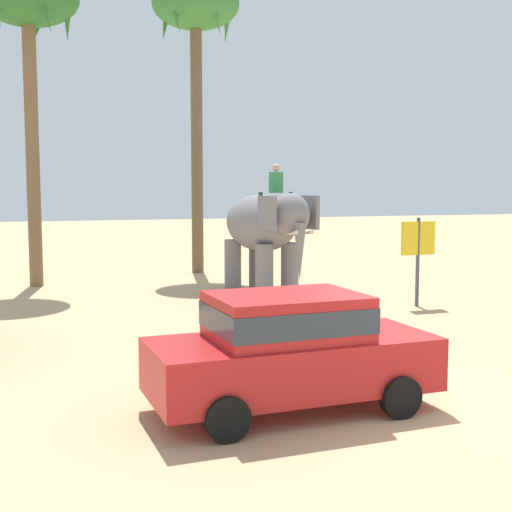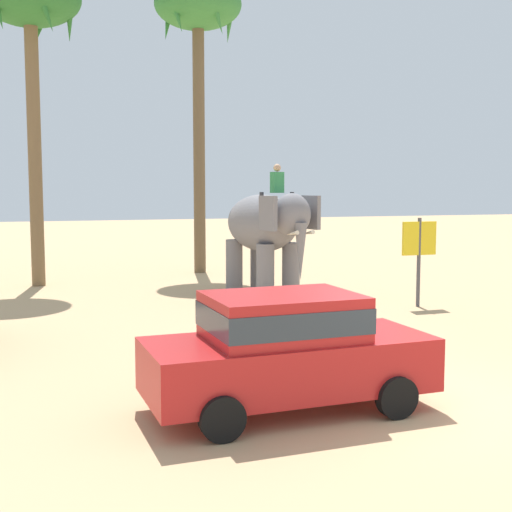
{
  "view_description": "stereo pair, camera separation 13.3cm",
  "coord_description": "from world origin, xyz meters",
  "px_view_note": "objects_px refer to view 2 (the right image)",
  "views": [
    {
      "loc": [
        -5.47,
        -8.57,
        3.2
      ],
      "look_at": [
        -0.2,
        6.53,
        1.6
      ],
      "focal_mm": 48.02,
      "sensor_mm": 36.0,
      "label": 1
    },
    {
      "loc": [
        -5.35,
        -8.62,
        3.2
      ],
      "look_at": [
        -0.2,
        6.53,
        1.6
      ],
      "focal_mm": 48.02,
      "sensor_mm": 36.0,
      "label": 2
    }
  ],
  "objects_px": {
    "car_sedan_foreground": "(286,347)",
    "palm_tree_left_of_road": "(198,17)",
    "elephant_with_mahout": "(266,229)",
    "palm_tree_near_hut": "(30,10)",
    "signboard_yellow": "(419,244)"
  },
  "relations": [
    {
      "from": "car_sedan_foreground",
      "to": "palm_tree_left_of_road",
      "type": "distance_m",
      "value": 18.47
    },
    {
      "from": "elephant_with_mahout",
      "to": "palm_tree_near_hut",
      "type": "distance_m",
      "value": 10.27
    },
    {
      "from": "car_sedan_foreground",
      "to": "palm_tree_near_hut",
      "type": "height_order",
      "value": "palm_tree_near_hut"
    },
    {
      "from": "elephant_with_mahout",
      "to": "car_sedan_foreground",
      "type": "bearing_deg",
      "value": -108.04
    },
    {
      "from": "palm_tree_near_hut",
      "to": "signboard_yellow",
      "type": "relative_size",
      "value": 4.2
    },
    {
      "from": "car_sedan_foreground",
      "to": "palm_tree_left_of_road",
      "type": "height_order",
      "value": "palm_tree_left_of_road"
    },
    {
      "from": "elephant_with_mahout",
      "to": "signboard_yellow",
      "type": "distance_m",
      "value": 4.56
    },
    {
      "from": "car_sedan_foreground",
      "to": "signboard_yellow",
      "type": "relative_size",
      "value": 1.73
    },
    {
      "from": "elephant_with_mahout",
      "to": "palm_tree_near_hut",
      "type": "height_order",
      "value": "palm_tree_near_hut"
    },
    {
      "from": "palm_tree_left_of_road",
      "to": "signboard_yellow",
      "type": "bearing_deg",
      "value": -67.89
    },
    {
      "from": "palm_tree_near_hut",
      "to": "car_sedan_foreground",
      "type": "bearing_deg",
      "value": -77.88
    },
    {
      "from": "palm_tree_near_hut",
      "to": "signboard_yellow",
      "type": "xyz_separation_m",
      "value": [
        9.63,
        -7.47,
        -7.11
      ]
    },
    {
      "from": "palm_tree_left_of_road",
      "to": "signboard_yellow",
      "type": "relative_size",
      "value": 4.49
    },
    {
      "from": "palm_tree_near_hut",
      "to": "palm_tree_left_of_road",
      "type": "height_order",
      "value": "palm_tree_left_of_road"
    },
    {
      "from": "palm_tree_near_hut",
      "to": "signboard_yellow",
      "type": "distance_m",
      "value": 14.11
    }
  ]
}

